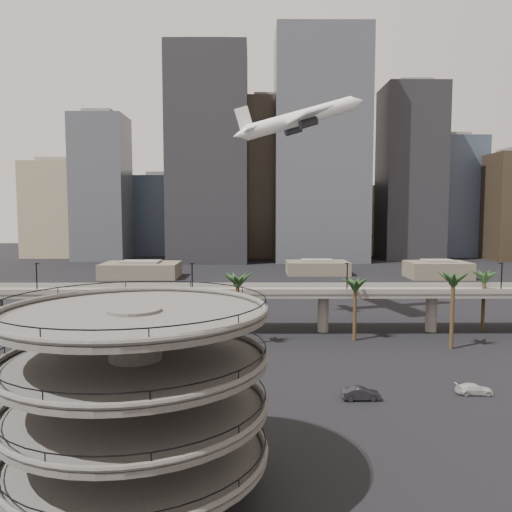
{
  "coord_description": "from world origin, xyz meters",
  "views": [
    {
      "loc": [
        -3.19,
        -44.62,
        24.17
      ],
      "look_at": [
        -2.78,
        28.0,
        17.82
      ],
      "focal_mm": 35.0,
      "sensor_mm": 36.0,
      "label": 1
    }
  ],
  "objects_px": {
    "overpass": "(269,296)",
    "car_b": "(361,394)",
    "car_c": "(474,389)",
    "parking_ramp": "(136,384)",
    "car_a": "(195,408)",
    "airborne_jet": "(300,119)"
  },
  "relations": [
    {
      "from": "airborne_jet",
      "to": "car_a",
      "type": "relative_size",
      "value": 6.85
    },
    {
      "from": "parking_ramp",
      "to": "car_a",
      "type": "relative_size",
      "value": 4.9
    },
    {
      "from": "overpass",
      "to": "car_b",
      "type": "height_order",
      "value": "overpass"
    },
    {
      "from": "overpass",
      "to": "car_b",
      "type": "relative_size",
      "value": 26.17
    },
    {
      "from": "parking_ramp",
      "to": "overpass",
      "type": "relative_size",
      "value": 0.17
    },
    {
      "from": "airborne_jet",
      "to": "car_c",
      "type": "relative_size",
      "value": 6.48
    },
    {
      "from": "airborne_jet",
      "to": "car_c",
      "type": "height_order",
      "value": "airborne_jet"
    },
    {
      "from": "car_a",
      "to": "car_c",
      "type": "xyz_separation_m",
      "value": [
        36.47,
        6.45,
        -0.08
      ]
    },
    {
      "from": "car_a",
      "to": "overpass",
      "type": "bearing_deg",
      "value": 1.98
    },
    {
      "from": "parking_ramp",
      "to": "airborne_jet",
      "type": "height_order",
      "value": "airborne_jet"
    },
    {
      "from": "overpass",
      "to": "car_c",
      "type": "distance_m",
      "value": 44.4
    },
    {
      "from": "airborne_jet",
      "to": "car_b",
      "type": "bearing_deg",
      "value": -99.74
    },
    {
      "from": "parking_ramp",
      "to": "car_b",
      "type": "distance_m",
      "value": 33.55
    },
    {
      "from": "overpass",
      "to": "airborne_jet",
      "type": "relative_size",
      "value": 4.19
    },
    {
      "from": "overpass",
      "to": "car_c",
      "type": "height_order",
      "value": "overpass"
    },
    {
      "from": "car_a",
      "to": "airborne_jet",
      "type": "bearing_deg",
      "value": -1.92
    },
    {
      "from": "overpass",
      "to": "car_c",
      "type": "relative_size",
      "value": 27.15
    },
    {
      "from": "car_a",
      "to": "car_b",
      "type": "bearing_deg",
      "value": -62.01
    },
    {
      "from": "car_b",
      "to": "car_c",
      "type": "distance_m",
      "value": 15.67
    },
    {
      "from": "car_a",
      "to": "car_c",
      "type": "height_order",
      "value": "car_a"
    },
    {
      "from": "parking_ramp",
      "to": "car_c",
      "type": "height_order",
      "value": "parking_ramp"
    },
    {
      "from": "car_b",
      "to": "car_c",
      "type": "bearing_deg",
      "value": -84.41
    }
  ]
}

